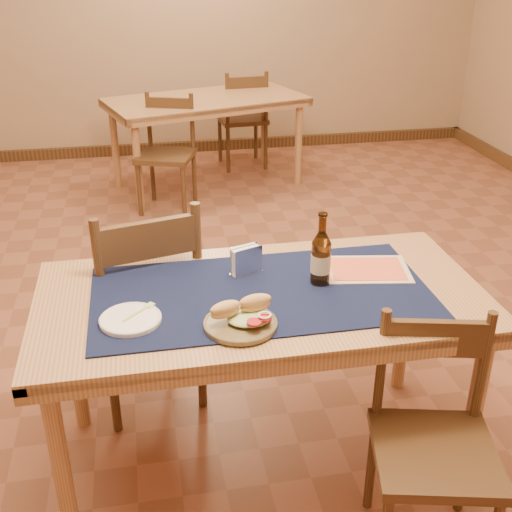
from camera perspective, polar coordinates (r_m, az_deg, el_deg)
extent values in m
cube|color=brown|center=(3.37, -2.24, -8.01)|extent=(6.00, 7.00, 0.02)
cube|color=tan|center=(6.31, -7.68, 21.53)|extent=(6.00, 0.02, 2.80)
cylinder|color=tan|center=(2.27, -16.93, -17.59)|extent=(0.06, 0.06, 0.71)
cylinder|color=tan|center=(2.50, 18.80, -13.10)|extent=(0.06, 0.06, 0.71)
cylinder|color=tan|center=(2.77, -15.87, -8.49)|extent=(0.06, 0.06, 0.71)
cylinder|color=tan|center=(2.96, 13.06, -5.62)|extent=(0.06, 0.06, 0.71)
cube|color=tan|center=(2.31, 0.46, -3.75)|extent=(1.60, 0.80, 0.04)
cube|color=#0E1234|center=(2.30, 0.46, -3.25)|extent=(1.20, 0.60, 0.01)
cube|color=#4F341C|center=(6.51, -6.94, 9.59)|extent=(6.00, 0.06, 0.10)
cylinder|color=tan|center=(4.95, -10.45, 7.73)|extent=(0.06, 0.06, 0.71)
cylinder|color=tan|center=(5.49, 3.79, 9.92)|extent=(0.06, 0.06, 0.71)
cylinder|color=tan|center=(5.52, -12.41, 9.48)|extent=(0.06, 0.06, 0.71)
cylinder|color=tan|center=(6.01, 0.74, 11.41)|extent=(0.06, 0.06, 0.71)
cube|color=tan|center=(5.36, -4.48, 13.64)|extent=(1.72, 1.19, 0.04)
cylinder|color=#4F341C|center=(3.15, -7.33, -5.47)|extent=(0.04, 0.04, 0.48)
cylinder|color=#4F341C|center=(3.08, -14.25, -6.91)|extent=(0.04, 0.04, 0.48)
cylinder|color=#4F341C|center=(2.84, -4.90, -9.24)|extent=(0.04, 0.04, 0.48)
cylinder|color=#4F341C|center=(2.76, -12.61, -10.98)|extent=(0.04, 0.04, 0.48)
cube|color=#4F341C|center=(2.82, -10.15, -3.97)|extent=(0.55, 0.55, 0.04)
cube|color=#4F341C|center=(2.47, -9.58, 1.42)|extent=(0.38, 0.12, 0.15)
cylinder|color=#4F341C|center=(2.58, -5.22, -0.43)|extent=(0.04, 0.04, 0.50)
cylinder|color=#4F341C|center=(2.49, -13.64, -2.07)|extent=(0.04, 0.04, 0.50)
cylinder|color=#4F341C|center=(2.44, 10.23, -17.66)|extent=(0.03, 0.03, 0.41)
cylinder|color=#4F341C|center=(2.51, 18.10, -17.32)|extent=(0.03, 0.03, 0.41)
cube|color=#4F341C|center=(2.21, 15.63, -16.56)|extent=(0.46, 0.46, 0.04)
cube|color=#4F341C|center=(2.15, 15.71, -7.05)|extent=(0.33, 0.10, 0.13)
cylinder|color=#4F341C|center=(2.18, 11.07, -9.50)|extent=(0.03, 0.03, 0.42)
cylinder|color=#4F341C|center=(2.26, 19.52, -9.35)|extent=(0.03, 0.03, 0.42)
cylinder|color=#4F341C|center=(4.92, -10.33, 5.87)|extent=(0.03, 0.03, 0.43)
cylinder|color=#4F341C|center=(4.82, -6.45, 5.73)|extent=(0.03, 0.03, 0.43)
cylinder|color=#4F341C|center=(5.22, -9.19, 7.17)|extent=(0.03, 0.03, 0.43)
cylinder|color=#4F341C|center=(5.13, -5.51, 7.05)|extent=(0.03, 0.03, 0.43)
cube|color=#4F341C|center=(4.95, -8.02, 8.81)|extent=(0.51, 0.51, 0.04)
cube|color=#4F341C|center=(5.04, -7.70, 13.03)|extent=(0.33, 0.14, 0.13)
cylinder|color=#4F341C|center=(5.11, -9.51, 11.79)|extent=(0.03, 0.03, 0.44)
cylinder|color=#4F341C|center=(5.02, -5.70, 11.75)|extent=(0.03, 0.03, 0.44)
cylinder|color=#4F341C|center=(6.22, -0.02, 10.61)|extent=(0.03, 0.03, 0.44)
cylinder|color=#4F341C|center=(6.14, -3.22, 10.37)|extent=(0.03, 0.03, 0.44)
cylinder|color=#4F341C|center=(5.90, 0.86, 9.74)|extent=(0.03, 0.03, 0.44)
cylinder|color=#4F341C|center=(5.82, -2.50, 9.48)|extent=(0.03, 0.03, 0.44)
cube|color=#4F341C|center=(5.96, -1.24, 12.08)|extent=(0.44, 0.44, 0.04)
cube|color=#4F341C|center=(5.71, -0.82, 14.96)|extent=(0.35, 0.05, 0.14)
cylinder|color=#4F341C|center=(5.78, 0.92, 13.91)|extent=(0.03, 0.03, 0.45)
cylinder|color=#4F341C|center=(5.70, -2.56, 13.71)|extent=(0.03, 0.03, 0.45)
cylinder|color=brown|center=(2.10, -1.39, -6.06)|extent=(0.24, 0.24, 0.01)
torus|color=brown|center=(2.10, -1.40, -5.95)|extent=(0.24, 0.24, 0.01)
ellipsoid|color=beige|center=(2.09, -0.60, -5.52)|extent=(0.15, 0.12, 0.03)
ellipsoid|color=#DEB569|center=(2.07, -2.75, -4.81)|extent=(0.11, 0.08, 0.06)
ellipsoid|color=#DEB569|center=(2.10, -0.05, -4.20)|extent=(0.11, 0.06, 0.06)
cylinder|color=#AB161E|center=(2.04, -0.17, -5.91)|extent=(0.05, 0.05, 0.01)
cylinder|color=#AB161E|center=(2.06, 0.80, -5.55)|extent=(0.04, 0.04, 0.01)
torus|color=white|center=(2.06, 0.78, -5.27)|extent=(0.05, 0.05, 0.01)
cylinder|color=white|center=(2.16, -11.10, -5.56)|extent=(0.20, 0.20, 0.01)
torus|color=white|center=(2.16, -11.11, -5.43)|extent=(0.20, 0.20, 0.01)
cube|color=#A3D977|center=(2.17, -10.70, -5.08)|extent=(0.08, 0.08, 0.00)
cube|color=#A3D977|center=(2.21, -9.43, -4.32)|extent=(0.04, 0.04, 0.00)
cylinder|color=#4C2B0D|center=(2.33, 5.76, -0.62)|extent=(0.07, 0.07, 0.16)
cone|color=#4C2B0D|center=(2.29, 5.88, 1.64)|extent=(0.07, 0.07, 0.04)
cylinder|color=#4C2B0D|center=(2.27, 5.94, 2.87)|extent=(0.03, 0.03, 0.06)
cylinder|color=#4C2B0D|center=(2.25, 5.98, 3.71)|extent=(0.03, 0.03, 0.01)
cylinder|color=beige|center=(2.33, 5.76, -0.62)|extent=(0.07, 0.07, 0.07)
cube|color=silver|center=(2.43, -0.86, -1.46)|extent=(0.13, 0.09, 0.00)
cube|color=silver|center=(2.39, -0.63, -0.47)|extent=(0.11, 0.04, 0.11)
cube|color=silver|center=(2.42, -1.11, -0.12)|extent=(0.11, 0.04, 0.11)
cube|color=white|center=(2.40, -0.87, -0.39)|extent=(0.11, 0.07, 0.10)
cube|color=#4794E3|center=(2.39, -0.67, -0.32)|extent=(0.08, 0.03, 0.04)
cube|color=beige|center=(2.48, 9.84, -1.18)|extent=(0.35, 0.28, 0.00)
cube|color=#E85D3C|center=(2.48, 9.85, -1.11)|extent=(0.30, 0.23, 0.00)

